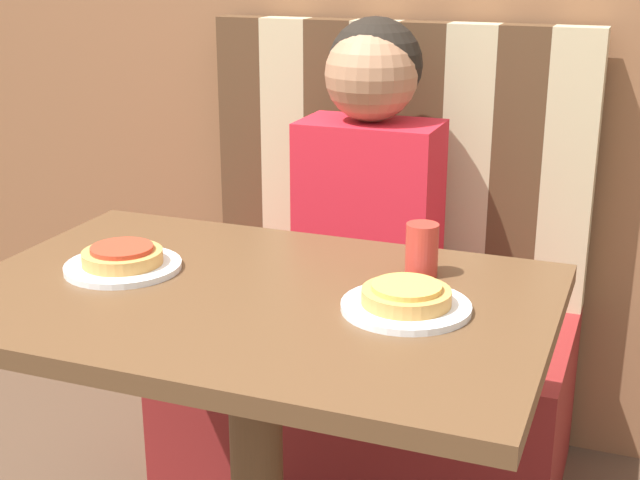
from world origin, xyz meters
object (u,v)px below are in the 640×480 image
at_px(person, 371,163).
at_px(drinking_cup, 422,250).
at_px(plate_right, 406,307).
at_px(pizza_left, 122,256).
at_px(pizza_right, 406,295).
at_px(plate_left, 123,266).

distance_m(person, drinking_cup, 0.55).
bearing_deg(plate_right, pizza_left, 180.00).
height_order(plate_right, pizza_right, pizza_right).
xyz_separation_m(person, pizza_left, (-0.28, -0.66, -0.06)).
bearing_deg(pizza_right, drinking_cup, 96.50).
bearing_deg(plate_left, drinking_cup, 17.82).
height_order(person, drinking_cup, person).
bearing_deg(plate_right, drinking_cup, 96.50).
bearing_deg(person, plate_left, -112.79).
height_order(plate_left, pizza_right, pizza_right).
bearing_deg(plate_left, pizza_left, 7.13).
bearing_deg(pizza_right, plate_right, -7.13).
distance_m(plate_left, drinking_cup, 0.56).
distance_m(person, pizza_right, 0.72).
bearing_deg(person, drinking_cup, -62.16).
relative_size(plate_left, drinking_cup, 2.21).
bearing_deg(pizza_left, plate_right, -0.00).
relative_size(person, plate_left, 3.37).
distance_m(pizza_left, drinking_cup, 0.56).
distance_m(person, plate_left, 0.72).
bearing_deg(pizza_right, plate_left, -180.00).
bearing_deg(pizza_right, pizza_left, 180.00).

